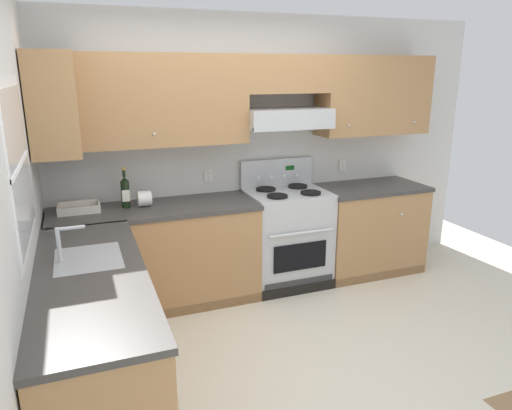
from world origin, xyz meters
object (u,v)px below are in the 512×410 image
bowl (79,209)px  paper_towel_roll (144,199)px  stove (287,237)px  wine_bottle (125,191)px

bowl → paper_towel_roll: (0.53, -0.03, 0.04)m
paper_towel_roll → stove: bearing=-2.5°
wine_bottle → bowl: (-0.38, 0.01, -0.12)m
wine_bottle → paper_towel_roll: bearing=-5.4°
stove → wine_bottle: bearing=177.2°
stove → bowl: 1.92m
wine_bottle → paper_towel_roll: wine_bottle is taller
bowl → paper_towel_roll: paper_towel_roll is taller
stove → paper_towel_roll: (-1.33, 0.06, 0.50)m
wine_bottle → bowl: wine_bottle is taller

